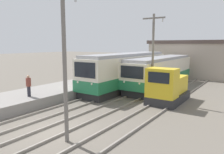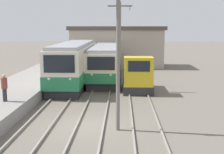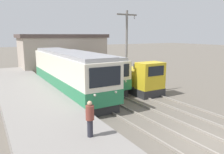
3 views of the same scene
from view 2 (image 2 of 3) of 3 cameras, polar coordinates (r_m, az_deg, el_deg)
The scene contains 11 objects.
ground_plane at distance 17.26m, azimuth -4.62°, elevation -8.90°, with size 200.00×200.00×0.00m, color #665E54.
track_left at distance 17.71m, azimuth -13.10°, elevation -8.40°, with size 1.54×60.00×0.14m.
track_center at distance 17.22m, azimuth -3.95°, elevation -8.69°, with size 1.54×60.00×0.14m.
track_right at distance 17.18m, azimuth 6.17°, elevation -8.76°, with size 1.54×60.00×0.14m.
commuter_train_left at distance 29.62m, azimuth -6.89°, elevation 2.20°, with size 2.84×14.28×3.87m.
commuter_train_center at distance 32.01m, azimuth -1.19°, elevation 2.45°, with size 2.84×13.61×3.44m.
shunting_locomotive at distance 26.17m, azimuth 4.69°, elevation 0.04°, with size 2.40×4.72×3.00m.
catenary_mast_near at distance 15.74m, azimuth 1.14°, elevation 4.31°, with size 2.00×0.20×7.37m.
catenary_mast_mid at distance 26.02m, azimuth 1.45°, elevation 6.22°, with size 2.00×0.20×7.37m.
person_on_platform at distance 20.18m, azimuth -19.09°, elevation -1.69°, with size 0.38×0.38×1.68m.
station_building at distance 42.39m, azimuth 0.92°, elevation 5.62°, with size 12.60×6.30×5.41m.
Camera 2 is at (1.91, -16.30, 5.34)m, focal length 50.00 mm.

